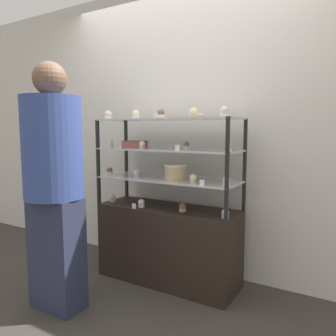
% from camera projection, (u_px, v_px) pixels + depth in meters
% --- Properties ---
extents(ground_plane, '(20.00, 20.00, 0.00)m').
position_uv_depth(ground_plane, '(168.00, 280.00, 2.82)').
color(ground_plane, '#38332D').
extents(back_wall, '(8.00, 0.05, 2.60)m').
position_uv_depth(back_wall, '(188.00, 129.00, 2.97)').
color(back_wall, silver).
rests_on(back_wall, ground_plane).
extents(display_base, '(1.20, 0.42, 0.64)m').
position_uv_depth(display_base, '(168.00, 244.00, 2.78)').
color(display_base, black).
rests_on(display_base, ground_plane).
extents(display_riser_lower, '(1.20, 0.42, 0.25)m').
position_uv_depth(display_riser_lower, '(168.00, 180.00, 2.72)').
color(display_riser_lower, black).
rests_on(display_riser_lower, display_base).
extents(display_riser_middle, '(1.20, 0.42, 0.25)m').
position_uv_depth(display_riser_middle, '(168.00, 151.00, 2.69)').
color(display_riser_middle, black).
rests_on(display_riser_middle, display_riser_lower).
extents(display_riser_upper, '(1.20, 0.42, 0.25)m').
position_uv_depth(display_riser_upper, '(168.00, 121.00, 2.66)').
color(display_riser_upper, black).
rests_on(display_riser_upper, display_riser_middle).
extents(layer_cake_centerpiece, '(0.18, 0.18, 0.12)m').
position_uv_depth(layer_cake_centerpiece, '(175.00, 172.00, 2.66)').
color(layer_cake_centerpiece, '#DBBC84').
rests_on(layer_cake_centerpiece, display_riser_lower).
extents(sheet_cake_frosted, '(0.19, 0.14, 0.06)m').
position_uv_depth(sheet_cake_frosted, '(135.00, 144.00, 2.87)').
color(sheet_cake_frosted, '#C66660').
rests_on(sheet_cake_frosted, display_riser_middle).
extents(cupcake_0, '(0.06, 0.06, 0.07)m').
position_uv_depth(cupcake_0, '(112.00, 198.00, 2.95)').
color(cupcake_0, beige).
rests_on(cupcake_0, display_base).
extents(cupcake_1, '(0.06, 0.06, 0.07)m').
position_uv_depth(cupcake_1, '(141.00, 203.00, 2.74)').
color(cupcake_1, beige).
rests_on(cupcake_1, display_base).
extents(cupcake_2, '(0.06, 0.06, 0.07)m').
position_uv_depth(cupcake_2, '(182.00, 207.00, 2.60)').
color(cupcake_2, '#CCB28C').
rests_on(cupcake_2, display_base).
extents(cupcake_3, '(0.06, 0.06, 0.07)m').
position_uv_depth(cupcake_3, '(225.00, 214.00, 2.40)').
color(cupcake_3, '#CCB28C').
rests_on(cupcake_3, display_base).
extents(price_tag_0, '(0.04, 0.00, 0.04)m').
position_uv_depth(price_tag_0, '(134.00, 206.00, 2.69)').
color(price_tag_0, white).
rests_on(price_tag_0, display_base).
extents(cupcake_4, '(0.05, 0.05, 0.07)m').
position_uv_depth(cupcake_4, '(110.00, 171.00, 2.92)').
color(cupcake_4, white).
rests_on(cupcake_4, display_riser_lower).
extents(cupcake_5, '(0.05, 0.05, 0.07)m').
position_uv_depth(cupcake_5, '(137.00, 173.00, 2.79)').
color(cupcake_5, beige).
rests_on(cupcake_5, display_riser_lower).
extents(cupcake_6, '(0.05, 0.05, 0.07)m').
position_uv_depth(cupcake_6, '(193.00, 179.00, 2.48)').
color(cupcake_6, '#CCB28C').
rests_on(cupcake_6, display_riser_lower).
extents(cupcake_7, '(0.05, 0.05, 0.07)m').
position_uv_depth(cupcake_7, '(226.00, 181.00, 2.37)').
color(cupcake_7, white).
rests_on(cupcake_7, display_riser_lower).
extents(price_tag_1, '(0.04, 0.00, 0.04)m').
position_uv_depth(price_tag_1, '(202.00, 183.00, 2.35)').
color(price_tag_1, white).
rests_on(price_tag_1, display_riser_lower).
extents(cupcake_8, '(0.05, 0.05, 0.06)m').
position_uv_depth(cupcake_8, '(111.00, 144.00, 2.90)').
color(cupcake_8, beige).
rests_on(cupcake_8, display_riser_middle).
extents(cupcake_9, '(0.05, 0.05, 0.06)m').
position_uv_depth(cupcake_9, '(142.00, 145.00, 2.69)').
color(cupcake_9, '#CCB28C').
rests_on(cupcake_9, display_riser_middle).
extents(cupcake_10, '(0.05, 0.05, 0.06)m').
position_uv_depth(cupcake_10, '(186.00, 146.00, 2.56)').
color(cupcake_10, beige).
rests_on(cupcake_10, display_riser_middle).
extents(cupcake_11, '(0.05, 0.05, 0.06)m').
position_uv_depth(cupcake_11, '(229.00, 147.00, 2.34)').
color(cupcake_11, beige).
rests_on(cupcake_11, display_riser_middle).
extents(price_tag_2, '(0.04, 0.00, 0.04)m').
position_uv_depth(price_tag_2, '(177.00, 148.00, 2.43)').
color(price_tag_2, white).
rests_on(price_tag_2, display_riser_middle).
extents(cupcake_12, '(0.06, 0.06, 0.07)m').
position_uv_depth(cupcake_12, '(108.00, 115.00, 2.84)').
color(cupcake_12, beige).
rests_on(cupcake_12, display_riser_upper).
extents(cupcake_13, '(0.06, 0.06, 0.07)m').
position_uv_depth(cupcake_13, '(136.00, 115.00, 2.73)').
color(cupcake_13, white).
rests_on(cupcake_13, display_riser_upper).
extents(cupcake_14, '(0.06, 0.06, 0.07)m').
position_uv_depth(cupcake_14, '(161.00, 114.00, 2.57)').
color(cupcake_14, white).
rests_on(cupcake_14, display_riser_upper).
extents(cupcake_15, '(0.06, 0.06, 0.07)m').
position_uv_depth(cupcake_15, '(194.00, 113.00, 2.45)').
color(cupcake_15, '#CCB28C').
rests_on(cupcake_15, display_riser_upper).
extents(cupcake_16, '(0.06, 0.06, 0.07)m').
position_uv_depth(cupcake_16, '(224.00, 112.00, 2.30)').
color(cupcake_16, white).
rests_on(cupcake_16, display_riser_upper).
extents(price_tag_3, '(0.04, 0.00, 0.04)m').
position_uv_depth(price_tag_3, '(155.00, 115.00, 2.50)').
color(price_tag_3, white).
rests_on(price_tag_3, display_riser_upper).
extents(donut_glazed, '(0.12, 0.12, 0.03)m').
position_uv_depth(donut_glazed, '(196.00, 116.00, 2.49)').
color(donut_glazed, '#EFB2BC').
rests_on(donut_glazed, display_riser_upper).
extents(customer_figure, '(0.41, 0.41, 1.75)m').
position_uv_depth(customer_figure, '(54.00, 181.00, 2.29)').
color(customer_figure, '#282D47').
rests_on(customer_figure, ground_plane).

